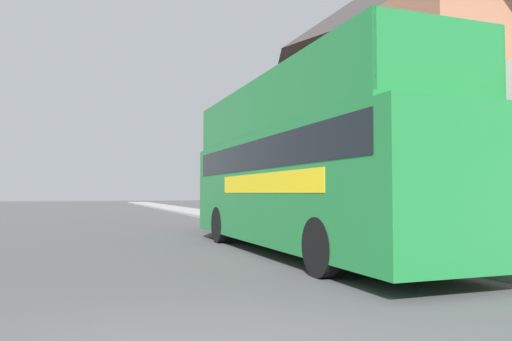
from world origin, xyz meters
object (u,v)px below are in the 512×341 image
at_px(parked_car_ahead_of_bus, 234,214).
at_px(lamp_post_second, 292,135).
at_px(tour_bus, 300,178).
at_px(pedestrian_third, 503,209).
at_px(lamp_post_nearest, 430,112).

bearing_deg(parked_car_ahead_of_bus, lamp_post_second, -43.23).
xyz_separation_m(parked_car_ahead_of_bus, lamp_post_second, (1.71, -1.79, 3.00)).
xyz_separation_m(tour_bus, parked_car_ahead_of_bus, (0.55, 7.40, -1.22)).
bearing_deg(pedestrian_third, tour_bus, 120.79).
bearing_deg(pedestrian_third, lamp_post_nearest, 100.61).
bearing_deg(parked_car_ahead_of_bus, tour_bus, -91.23).
distance_m(tour_bus, parked_car_ahead_of_bus, 7.53).
bearing_deg(lamp_post_nearest, parked_car_ahead_of_bus, 98.95).
distance_m(pedestrian_third, lamp_post_nearest, 2.68).
height_order(parked_car_ahead_of_bus, lamp_post_nearest, lamp_post_nearest).
distance_m(parked_car_ahead_of_bus, lamp_post_second, 3.89).
height_order(tour_bus, lamp_post_nearest, lamp_post_nearest).
height_order(parked_car_ahead_of_bus, lamp_post_second, lamp_post_second).
relative_size(tour_bus, lamp_post_second, 2.13).
relative_size(parked_car_ahead_of_bus, lamp_post_nearest, 0.96).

